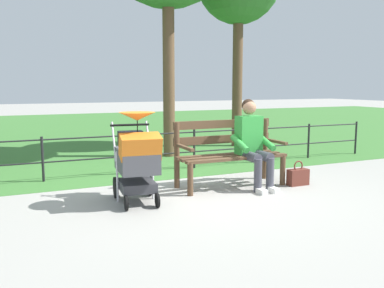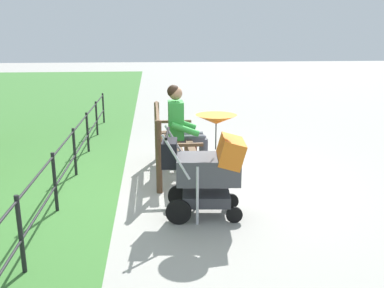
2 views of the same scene
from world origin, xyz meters
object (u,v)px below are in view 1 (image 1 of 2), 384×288
object	(u,v)px
person_on_bench	(253,141)
handbag	(298,177)
park_bench	(228,150)
stroller	(137,157)

from	to	relation	value
person_on_bench	handbag	bearing A→B (deg)	163.31
handbag	park_bench	bearing A→B (deg)	-24.14
park_bench	handbag	world-z (taller)	park_bench
person_on_bench	stroller	distance (m)	1.78
park_bench	handbag	xyz separation A→B (m)	(-0.95, 0.43, -0.40)
person_on_bench	stroller	size ratio (longest dim) A/B	1.11
park_bench	stroller	xyz separation A→B (m)	(1.50, 0.36, 0.07)
stroller	person_on_bench	bearing A→B (deg)	-175.66
person_on_bench	stroller	xyz separation A→B (m)	(1.78, 0.13, -0.08)
park_bench	person_on_bench	bearing A→B (deg)	140.88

